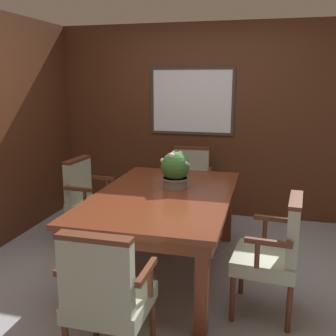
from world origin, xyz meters
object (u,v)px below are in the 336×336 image
at_px(potted_plant, 175,170).
at_px(chair_left_far, 88,197).
at_px(chair_right_near, 275,250).
at_px(chair_head_near, 106,293).
at_px(dining_table, 164,203).
at_px(chair_head_far, 190,181).

bearing_deg(potted_plant, chair_left_far, 167.19).
bearing_deg(chair_right_near, chair_head_near, -43.01).
xyz_separation_m(chair_head_near, potted_plant, (0.06, 1.55, 0.41)).
height_order(dining_table, potted_plant, potted_plant).
bearing_deg(chair_head_far, chair_head_near, -92.19).
bearing_deg(dining_table, chair_right_near, -25.10).
relative_size(chair_head_far, potted_plant, 2.70).
xyz_separation_m(chair_head_far, chair_right_near, (1.00, -1.82, 0.00)).
bearing_deg(potted_plant, chair_head_near, -92.17).
height_order(chair_head_near, chair_left_far, same).
bearing_deg(chair_left_far, potted_plant, -98.27).
relative_size(chair_right_near, potted_plant, 2.70).
relative_size(chair_head_far, chair_left_far, 1.00).
xyz_separation_m(dining_table, chair_head_far, (-0.03, 1.36, -0.15)).
bearing_deg(chair_left_far, chair_head_near, -147.18).
bearing_deg(dining_table, chair_head_far, 91.12).
bearing_deg(chair_right_near, dining_table, -109.75).
xyz_separation_m(dining_table, chair_right_near, (0.98, -0.46, -0.15)).
bearing_deg(potted_plant, chair_head_far, 93.96).
xyz_separation_m(chair_left_far, potted_plant, (1.01, -0.23, 0.41)).
distance_m(dining_table, chair_right_near, 1.09).
bearing_deg(chair_head_near, potted_plant, -91.70).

